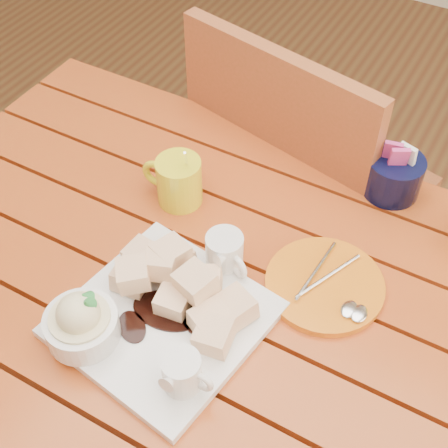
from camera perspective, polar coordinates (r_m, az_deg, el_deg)
The scene contains 7 objects.
table at distance 1.11m, azimuth -1.44°, elevation -8.34°, with size 1.20×0.79×0.75m.
dessert_plate at distance 0.95m, azimuth -7.00°, elevation -7.97°, with size 0.32×0.32×0.11m.
coffee_mug_left at distance 1.11m, azimuth -4.25°, elevation 4.00°, with size 0.12×0.08×0.14m.
cream_pitcher at distance 1.00m, azimuth 0.11°, elevation -2.66°, with size 0.09×0.08×0.07m.
sugar_caddy at distance 1.17m, azimuth 15.26°, elevation 4.34°, with size 0.10×0.10×0.11m.
orange_saucer at distance 1.02m, azimuth 9.25°, elevation -5.54°, with size 0.19×0.19×0.02m.
chair_far at distance 1.48m, azimuth 6.87°, elevation 3.38°, with size 0.53×0.53×0.95m.
Camera 1 is at (0.33, -0.52, 1.56)m, focal length 50.00 mm.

